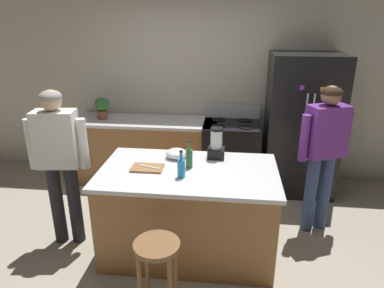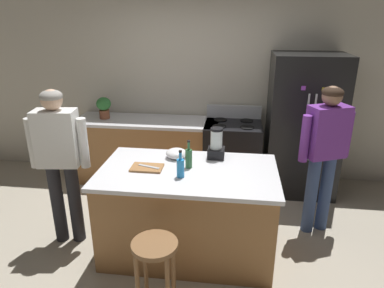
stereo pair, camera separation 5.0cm
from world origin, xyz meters
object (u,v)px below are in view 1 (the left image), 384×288
Objects in this scene: bottle_olive_oil at (189,158)px; chef_knife at (149,167)px; kitchen_island at (189,211)px; cutting_board at (147,168)px; person_by_sink_right at (324,147)px; stove_range at (231,154)px; blender_appliance at (216,145)px; bottle_soda at (181,167)px; person_by_island_left at (59,155)px; refrigerator at (301,125)px; bar_stool at (157,259)px; potted_plant at (102,107)px; mixing_bowl at (176,153)px.

chef_knife is (-0.37, -0.08, -0.08)m from bottle_olive_oil.
chef_knife is at bearing -176.75° from kitchen_island.
kitchen_island is 0.60m from cutting_board.
cutting_board is at bearing -161.97° from person_by_sink_right.
blender_appliance is (-0.16, -1.19, 0.57)m from stove_range.
stove_range is 4.24× the size of bottle_soda.
kitchen_island is 1.39m from person_by_island_left.
person_by_island_left is 6.40× the size of bottle_soda.
refrigerator is 6.66× the size of bottle_olive_oil.
person_by_island_left is at bearing -150.12° from refrigerator.
blender_appliance is at bearing 29.43° from cutting_board.
blender_appliance is at bearing 47.32° from chef_knife.
bottle_olive_oil is (0.14, 0.87, 0.49)m from bar_stool.
kitchen_island is 6.12× the size of bottle_olive_oil.
bar_stool is 2.21× the size of potted_plant.
blender_appliance is at bearing 54.18° from kitchen_island.
person_by_sink_right is 7.41× the size of chef_knife.
stove_range reaches higher than cutting_board.
person_by_island_left is 1.49m from bar_stool.
mixing_bowl is (-0.11, 0.43, -0.05)m from bottle_soda.
bottle_olive_oil is at bearing 77.30° from bottle_soda.
potted_plant is (-1.40, 1.55, 0.62)m from kitchen_island.
blender_appliance is (1.53, 0.32, 0.04)m from person_by_island_left.
bottle_olive_oil is at bearing -132.01° from refrigerator.
stove_range is at bearing 178.42° from refrigerator.
chef_knife is at bearing -56.81° from potted_plant.
blender_appliance is (1.64, -1.21, -0.04)m from potted_plant.
potted_plant is (-1.80, 0.03, 0.61)m from stove_range.
kitchen_island is at bearing -0.69° from person_by_island_left.
chef_knife is (-0.23, 0.79, 0.41)m from bar_stool.
refrigerator is at bearing 59.38° from chef_knife.
person_by_island_left is at bearing 172.26° from bottle_soda.
refrigerator reaches higher than cutting_board.
bottle_soda is 0.45m from mixing_bowl.
blender_appliance reaches higher than bottle_soda.
person_by_island_left reaches higher than potted_plant.
person_by_island_left is 7.45× the size of chef_knife.
blender_appliance is 1.06× the size of cutting_board.
chef_knife is (-1.67, -1.52, 0.01)m from refrigerator.
mixing_bowl is at bearing 126.05° from bottle_olive_oil.
kitchen_island is 7.68× the size of chef_knife.
kitchen_island is 1.58m from stove_range.
refrigerator reaches higher than blender_appliance.
cutting_board is (-1.75, -0.57, -0.08)m from person_by_sink_right.
person_by_sink_right is at bearing 26.53° from bottle_soda.
chef_knife is (0.91, -0.04, -0.07)m from person_by_island_left.
stove_range reaches higher than bar_stool.
bottle_soda is at bearing -106.73° from kitchen_island.
blender_appliance reaches higher than chef_knife.
person_by_island_left is 0.90m from cutting_board.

